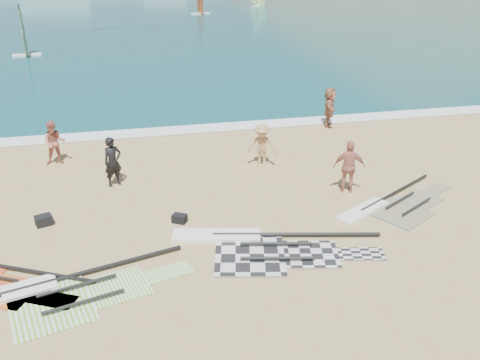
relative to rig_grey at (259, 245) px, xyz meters
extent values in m
plane|color=tan|center=(-1.11, -1.24, -0.05)|extent=(300.00, 300.00, 0.00)
cube|color=white|center=(-1.11, 11.06, -0.05)|extent=(300.00, 1.20, 0.04)
cube|color=black|center=(-0.39, -0.42, -0.03)|extent=(2.49, 2.67, 0.04)
cube|color=black|center=(1.41, -0.80, -0.03)|extent=(1.88, 1.79, 0.04)
cube|color=black|center=(2.87, -1.10, -0.03)|extent=(1.49, 0.95, 0.04)
cylinder|color=black|center=(1.28, 0.28, 0.05)|extent=(5.19, 1.19, 0.13)
cylinder|color=black|center=(0.48, -0.19, 0.11)|extent=(2.15, 0.53, 0.09)
cylinder|color=black|center=(0.32, -0.98, 0.11)|extent=(2.15, 0.53, 0.09)
cube|color=white|center=(-1.19, 0.80, 0.01)|extent=(2.85, 1.29, 0.12)
cube|color=#6BBF28|center=(-5.94, -1.72, -0.03)|extent=(2.51, 2.66, 0.04)
cube|color=#6BBF28|center=(-4.24, -1.25, -0.03)|extent=(1.88, 1.80, 0.04)
cube|color=#6BBF28|center=(-2.86, -0.86, -0.03)|extent=(1.46, 1.00, 0.04)
cylinder|color=black|center=(-4.83, -0.38, 0.05)|extent=(4.92, 1.49, 0.12)
cylinder|color=black|center=(-5.30, -1.14, 0.11)|extent=(2.04, 0.65, 0.09)
cylinder|color=black|center=(-5.09, -1.89, 0.11)|extent=(2.04, 0.65, 0.09)
cube|color=white|center=(-7.17, -1.04, 0.01)|extent=(2.75, 1.41, 0.12)
cube|color=orange|center=(5.17, 1.09, -0.03)|extent=(2.41, 2.47, 0.04)
cube|color=orange|center=(6.45, 1.86, -0.03)|extent=(1.75, 1.72, 0.04)
cube|color=orange|center=(7.49, 2.49, -0.03)|extent=(1.25, 1.06, 0.04)
cylinder|color=black|center=(5.78, 2.44, 0.05)|extent=(3.74, 2.31, 0.10)
cylinder|color=black|center=(5.56, 1.71, 0.11)|extent=(1.56, 0.98, 0.07)
cylinder|color=black|center=(5.90, 1.15, 0.11)|extent=(1.56, 0.98, 0.07)
cube|color=white|center=(4.02, 1.38, 0.01)|extent=(2.24, 1.68, 0.12)
cube|color=#CE2646|center=(-7.09, -0.88, -0.03)|extent=(1.88, 1.84, 0.04)
cube|color=#CE2646|center=(-5.91, -1.48, -0.03)|extent=(1.37, 1.10, 0.04)
cylinder|color=black|center=(-6.95, 0.08, 0.05)|extent=(4.26, 2.23, 0.11)
cube|color=black|center=(-6.59, 2.78, 0.12)|extent=(0.62, 0.54, 0.33)
cube|color=black|center=(-2.21, 2.02, 0.09)|extent=(0.56, 0.51, 0.28)
imported|color=black|center=(-4.31, 5.44, 0.90)|extent=(0.82, 0.71, 1.91)
imported|color=#AC5F50|center=(-6.66, 8.07, 0.87)|extent=(0.92, 0.74, 1.84)
imported|color=tan|center=(1.59, 6.01, 0.85)|extent=(1.34, 1.06, 1.81)
imported|color=#BA7262|center=(4.13, 3.05, 0.94)|extent=(1.26, 0.82, 1.99)
imported|color=#A3664F|center=(6.09, 10.26, 0.93)|extent=(1.20, 1.91, 1.97)
cube|color=white|center=(-11.04, 30.98, 0.04)|extent=(2.21, 0.81, 0.13)
cube|color=orange|center=(-11.04, 30.98, 1.10)|extent=(0.28, 2.65, 2.36)
cube|color=orange|center=(-11.04, 30.98, 2.72)|extent=(0.18, 1.50, 1.64)
cylinder|color=black|center=(-11.04, 30.98, 2.00)|extent=(0.15, 0.75, 3.75)
cube|color=white|center=(5.62, 51.72, 0.04)|extent=(2.33, 0.94, 0.13)
cube|color=red|center=(5.62, 51.72, 1.15)|extent=(0.41, 2.77, 2.48)
cube|color=white|center=(14.23, 57.79, 0.04)|extent=(2.08, 1.86, 0.13)
camera|label=1|loc=(-3.49, -13.58, 8.67)|focal=40.00mm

